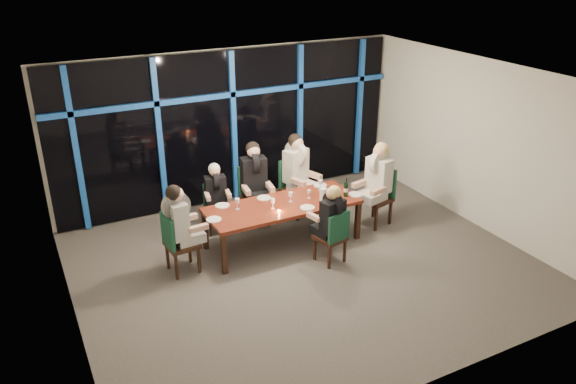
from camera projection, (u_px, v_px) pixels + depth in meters
name	position (u px, v px, depth m)	size (l,w,h in m)	color
room	(307.00, 146.00, 8.24)	(7.04, 7.00, 3.02)	#58524E
window_wall	(233.00, 125.00, 10.82)	(6.86, 0.43, 2.94)	black
dining_table	(283.00, 208.00, 9.44)	(2.60, 1.00, 0.75)	maroon
chair_far_left	(216.00, 205.00, 10.00)	(0.47, 0.47, 0.88)	black
chair_far_mid	(253.00, 192.00, 10.25)	(0.56, 0.56, 1.07)	black
chair_far_right	(294.00, 183.00, 10.59)	(0.64, 0.64, 1.08)	black
chair_end_left	(176.00, 241.00, 8.64)	(0.51, 0.51, 1.01)	black
chair_end_right	(379.00, 193.00, 10.21)	(0.60, 0.60, 1.07)	black
chair_near_mid	(334.00, 235.00, 8.91)	(0.51, 0.51, 0.92)	black
diner_far_left	(216.00, 188.00, 9.80)	(0.47, 0.58, 0.85)	black
diner_far_mid	(254.00, 172.00, 10.00)	(0.57, 0.70, 1.04)	black
diner_far_right	(297.00, 163.00, 10.36)	(0.65, 0.74, 1.05)	silver
diner_end_left	(179.00, 216.00, 8.51)	(0.65, 0.53, 0.99)	black
diner_end_right	(378.00, 173.00, 9.98)	(0.72, 0.61, 1.04)	silver
diner_near_mid	(331.00, 212.00, 8.82)	(0.51, 0.62, 0.90)	black
plate_far_left	(222.00, 206.00, 9.34)	(0.24, 0.24, 0.01)	white
plate_far_mid	(264.00, 198.00, 9.62)	(0.24, 0.24, 0.01)	white
plate_far_right	(320.00, 185.00, 10.11)	(0.24, 0.24, 0.01)	white
plate_end_left	(214.00, 219.00, 8.87)	(0.24, 0.24, 0.01)	white
plate_end_right	(355.00, 195.00, 9.74)	(0.24, 0.24, 0.01)	white
plate_near_mid	(307.00, 208.00, 9.27)	(0.24, 0.24, 0.01)	white
wine_bottle	(346.00, 189.00, 9.65)	(0.08, 0.08, 0.34)	black
water_pitcher	(323.00, 194.00, 9.50)	(0.14, 0.12, 0.22)	silver
tea_light	(279.00, 211.00, 9.13)	(0.04, 0.04, 0.03)	#F6994A
wine_glass_a	(273.00, 201.00, 9.20)	(0.07, 0.07, 0.18)	silver
wine_glass_b	(291.00, 195.00, 9.45)	(0.07, 0.07, 0.17)	silver
wine_glass_c	(309.00, 192.00, 9.58)	(0.06, 0.06, 0.16)	silver
wine_glass_d	(237.00, 201.00, 9.18)	(0.07, 0.07, 0.19)	silver
wine_glass_e	(320.00, 183.00, 9.88)	(0.07, 0.07, 0.19)	white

